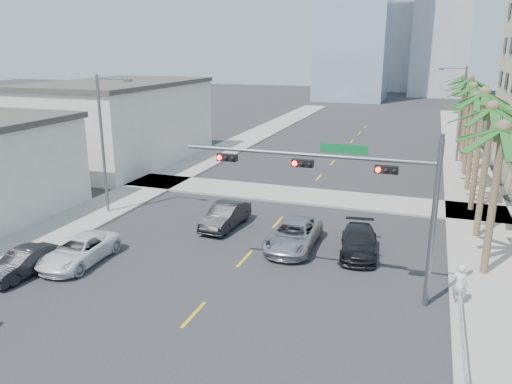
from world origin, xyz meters
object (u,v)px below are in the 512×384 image
Objects in this scene: car_lane_left at (226,216)px; car_parked_mid at (24,263)px; traffic_signal_mast at (356,185)px; car_lane_right at (359,242)px; car_parked_far at (79,251)px; car_lane_center at (294,235)px; pedestrian at (460,284)px.

car_parked_mid is at bearing -121.43° from car_lane_left.
car_lane_right is (-0.28, 4.68, -4.39)m from traffic_signal_mast.
car_parked_mid is at bearing -129.17° from car_parked_far.
traffic_signal_mast is at bearing -32.08° from car_lane_left.
traffic_signal_mast is 16.15m from car_parked_mid.
car_lane_center is at bearing 177.41° from car_lane_right.
car_lane_left is 14.30m from pedestrian.
pedestrian is at bearing 14.53° from car_parked_mid.
traffic_signal_mast is 2.29× the size of car_parked_far.
car_lane_left reaches higher than car_parked_far.
car_lane_right is at bearing -41.52° from pedestrian.
traffic_signal_mast reaches higher than pedestrian.
pedestrian is (13.09, -5.76, 0.30)m from car_lane_left.
car_parked_mid is 2.59m from car_parked_far.
car_lane_right is 2.61× the size of pedestrian.
car_lane_left is at bearing 54.73° from car_parked_far.
car_parked_far is 2.75× the size of pedestrian.
car_lane_center reaches higher than car_lane_right.
traffic_signal_mast is 6.06m from pedestrian.
car_lane_center is at bearing 28.67° from car_parked_far.
car_parked_mid is at bearing 10.69° from pedestrian.
traffic_signal_mast is at bearing 4.00° from car_parked_far.
car_parked_far is at bearing 5.27° from pedestrian.
car_parked_mid is 13.71m from car_lane_center.
car_lane_right reaches higher than car_parked_mid.
car_parked_mid is 2.20× the size of pedestrian.
car_parked_far is at bearing -163.47° from car_lane_right.
car_lane_left is (6.61, 9.42, 0.10)m from car_parked_mid.
pedestrian is at bearing 4.01° from car_parked_far.
car_lane_right is at bearing -6.52° from car_lane_left.
traffic_signal_mast reaches higher than car_lane_right.
traffic_signal_mast is 2.86× the size of car_parked_mid.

